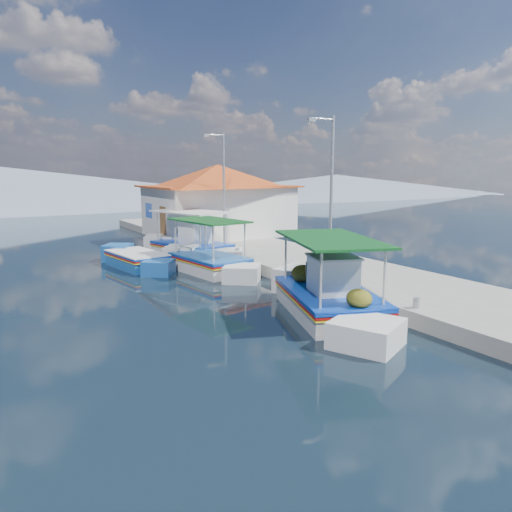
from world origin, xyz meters
TOP-DOWN VIEW (x-y plane):
  - ground at (0.00, 0.00)m, footprint 160.00×160.00m
  - quay at (5.90, 6.00)m, footprint 5.00×44.00m
  - bollards at (3.80, 5.25)m, footprint 0.20×17.20m
  - main_caique at (2.22, -0.80)m, footprint 4.18×7.77m
  - caique_green_canopy at (1.80, 7.06)m, footprint 2.67×6.96m
  - caique_blue_hull at (-0.68, 9.76)m, footprint 2.36×6.04m
  - caique_far at (2.65, 11.00)m, footprint 3.62×7.42m
  - harbor_building at (6.20, 15.00)m, footprint 10.49×10.49m
  - lamp_post_near at (4.51, 2.00)m, footprint 1.21×0.14m
  - lamp_post_far at (4.51, 11.00)m, footprint 1.21×0.14m
  - mountain_ridge at (6.54, 56.00)m, footprint 171.40×96.00m

SIDE VIEW (x-z plane):
  - ground at x=0.00m, z-range 0.00..0.00m
  - quay at x=5.90m, z-range 0.00..0.50m
  - caique_blue_hull at x=-0.68m, z-range -0.25..0.84m
  - caique_green_canopy at x=1.80m, z-range -0.92..1.70m
  - caique_far at x=2.65m, z-range -0.85..1.85m
  - main_caique at x=2.22m, z-range -0.83..1.88m
  - bollards at x=3.80m, z-range 0.50..0.80m
  - mountain_ridge at x=6.54m, z-range -0.71..4.79m
  - harbor_building at x=6.20m, z-range 0.58..4.98m
  - lamp_post_near at x=4.51m, z-range 0.85..6.85m
  - lamp_post_far at x=4.51m, z-range 0.85..6.85m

